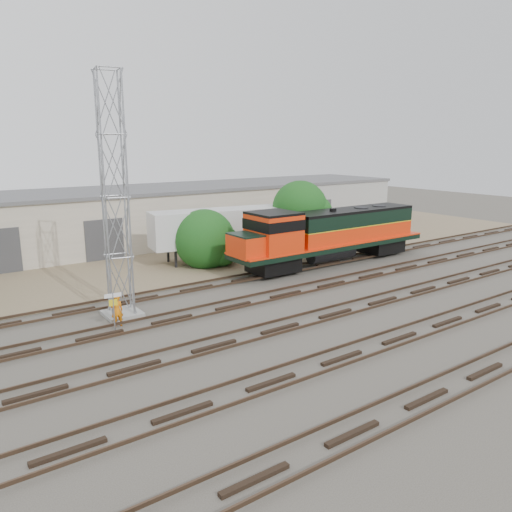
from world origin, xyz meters
TOP-DOWN VIEW (x-y plane):
  - ground at (0.00, 0.00)m, footprint 140.00×140.00m
  - dirt_strip at (0.00, 15.00)m, footprint 80.00×16.00m
  - tracks at (0.00, -3.00)m, footprint 80.00×20.40m
  - warehouse at (0.04, 22.98)m, footprint 58.40×10.40m
  - locomotive at (7.99, 6.00)m, footprint 18.29×3.21m
  - signal_tower at (-9.89, 3.98)m, footprint 1.96×1.96m
  - sign_post at (-11.13, 1.73)m, footprint 0.86×0.14m
  - worker at (-10.72, 2.43)m, footprint 0.67×0.48m
  - semi_trailer at (3.27, 12.23)m, footprint 14.00×4.98m
  - dumpster_blue at (15.23, 16.79)m, footprint 2.01×1.95m
  - dumpster_red at (22.21, 18.41)m, footprint 1.93×1.88m
  - tree_mid at (0.00, 11.23)m, footprint 5.02×4.78m
  - tree_east at (8.74, 10.04)m, footprint 4.99×4.75m

SIDE VIEW (x-z plane):
  - ground at x=0.00m, z-range 0.00..0.00m
  - dirt_strip at x=0.00m, z-range 0.00..0.02m
  - tracks at x=0.00m, z-range -0.06..0.22m
  - dumpster_red at x=22.21m, z-range 0.00..1.40m
  - dumpster_blue at x=15.23m, z-range 0.00..1.50m
  - worker at x=-10.72m, z-range 0.00..1.74m
  - sign_post at x=-11.13m, z-range 0.42..2.53m
  - tree_mid at x=0.00m, z-range -0.41..4.38m
  - locomotive at x=7.99m, z-range 0.31..4.70m
  - warehouse at x=0.04m, z-range 0.00..5.30m
  - semi_trailer at x=3.27m, z-range 0.55..4.77m
  - tree_east at x=8.74m, z-range 0.71..7.12m
  - signal_tower at x=-9.89m, z-range -0.15..13.09m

